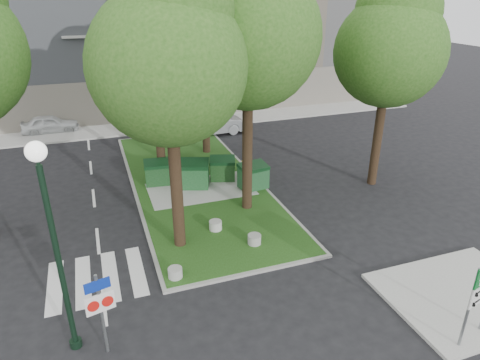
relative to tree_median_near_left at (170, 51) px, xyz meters
name	(u,v)px	position (x,y,z in m)	size (l,w,h in m)	color
ground	(238,276)	(1.41, -2.56, -7.32)	(120.00, 120.00, 0.00)	black
median_island	(196,182)	(1.91, 5.44, -7.26)	(6.00, 16.00, 0.12)	#203F12
median_kerb	(196,182)	(1.91, 5.44, -7.27)	(6.30, 16.30, 0.10)	gray
sidewalk_corner	(463,295)	(7.91, -6.06, -7.26)	(5.00, 4.00, 0.12)	#999993
building_sidewalk	(153,126)	(1.41, 15.94, -7.26)	(42.00, 3.00, 0.12)	#999993
zebra_crossing	(124,273)	(-2.34, -1.06, -7.31)	(5.00, 3.00, 0.01)	silver
apartment_building	(130,4)	(1.41, 23.44, 0.68)	(41.00, 12.00, 16.00)	tan
tree_median_near_left	(170,51)	(0.00, 0.00, 0.00)	(5.20, 5.20, 10.53)	black
tree_median_near_right	(250,22)	(3.50, 2.00, 0.67)	(5.60, 5.60, 11.46)	black
tree_median_mid	(153,40)	(0.50, 6.50, -0.34)	(4.80, 4.80, 9.99)	black
tree_median_far	(203,5)	(3.70, 9.50, 1.00)	(5.80, 5.80, 11.93)	black
tree_street_right	(392,41)	(10.50, 2.50, -0.33)	(5.00, 5.00, 10.06)	black
dumpster_a	(158,173)	(0.10, 5.80, -6.61)	(1.41, 1.06, 1.23)	#0E3411
dumpster_b	(194,174)	(1.70, 4.84, -6.53)	(1.74, 1.47, 1.38)	#13441C
dumpster_c	(222,169)	(3.30, 5.23, -6.62)	(1.50, 1.25, 1.20)	#113610
dumpster_d	(253,176)	(4.41, 3.75, -6.59)	(1.49, 1.15, 1.27)	#13401D
bollard_left	(175,273)	(-0.69, -2.06, -7.02)	(0.49, 0.49, 0.35)	#979893
bollard_right	(254,239)	(2.62, -1.00, -7.01)	(0.52, 0.52, 0.37)	gray
bollard_mid	(215,225)	(1.51, 0.52, -7.01)	(0.52, 0.52, 0.37)	#A9A9A4
litter_bin	(246,168)	(4.61, 5.35, -6.81)	(0.44, 0.44, 0.77)	gold
street_lamp	(52,229)	(-3.92, -4.06, -3.52)	(0.48, 0.48, 6.04)	black
traffic_sign_pole	(100,304)	(-3.10, -4.54, -5.68)	(0.76, 0.22, 2.56)	slate
car_white	(50,124)	(-5.41, 16.94, -6.69)	(1.48, 3.68, 1.25)	silver
car_silver	(211,123)	(4.92, 12.94, -6.55)	(1.63, 4.67, 1.54)	#9A9EA2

